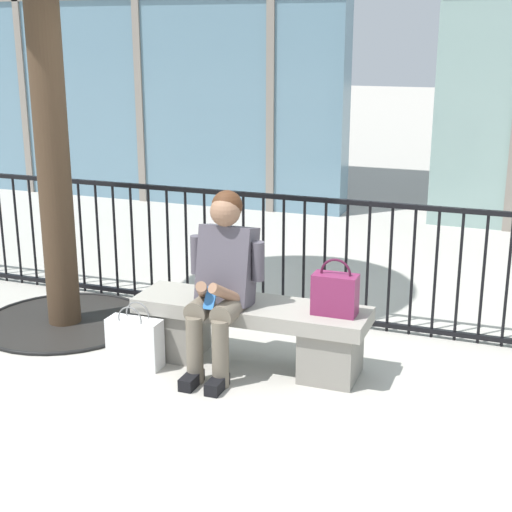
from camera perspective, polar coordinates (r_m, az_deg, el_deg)
name	(u,v)px	position (r m, az deg, el deg)	size (l,w,h in m)	color
ground_plane	(251,364)	(5.23, -0.39, -8.20)	(60.00, 60.00, 0.00)	#B2ADA3
stone_bench	(251,328)	(5.13, -0.39, -5.44)	(1.60, 0.44, 0.45)	gray
seated_person_with_phone	(222,278)	(4.94, -2.59, -1.63)	(0.52, 0.66, 1.21)	#6B6051
handbag_on_bench	(335,293)	(4.84, 5.99, -2.82)	(0.29, 0.15, 0.37)	#7A234C
shopping_bag	(135,342)	(5.21, -9.13, -6.43)	(0.37, 0.15, 0.45)	white
plaza_railing	(294,258)	(5.88, 2.85, -0.12)	(8.91, 0.04, 1.00)	black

